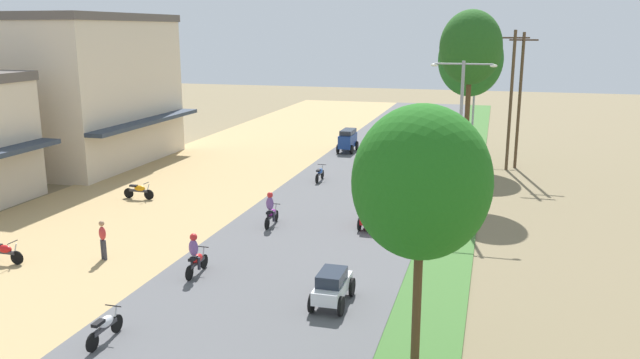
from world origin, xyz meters
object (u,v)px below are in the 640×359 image
streetlamp_mid (474,87)px  utility_pole_far (511,99)px  parked_motorbike_third (139,190)px  median_tree_third (471,60)px  streetlamp_near (460,126)px  car_hatchback_red (373,213)px  median_tree_second (471,48)px  motorbike_ahead_second (105,326)px  parked_motorbike_second (4,251)px  utility_pole_near (520,99)px  motorbike_ahead_fourth (271,210)px  car_van_blue (348,139)px  motorbike_ahead_third (196,255)px  car_sedan_white (332,286)px  pedestrian_on_shoulder (103,238)px  motorbike_ahead_fifth (320,173)px  median_tree_nearest (421,183)px

streetlamp_mid → utility_pole_far: (2.55, -6.83, -0.09)m
parked_motorbike_third → median_tree_third: bearing=41.8°
streetlamp_near → car_hatchback_red: 6.36m
utility_pole_far → median_tree_second: bearing=-110.6°
car_hatchback_red → motorbike_ahead_second: size_ratio=1.11×
parked_motorbike_second → streetlamp_mid: size_ratio=0.22×
parked_motorbike_third → utility_pole_near: size_ratio=0.20×
utility_pole_far → motorbike_ahead_fourth: utility_pole_far is taller
streetlamp_near → car_van_blue: (-8.94, 14.17, -3.40)m
parked_motorbike_third → motorbike_ahead_third: motorbike_ahead_third is taller
streetlamp_near → car_sedan_white: size_ratio=3.34×
pedestrian_on_shoulder → car_van_blue: 25.35m
car_van_blue → motorbike_ahead_fifth: (0.50, -9.69, -0.45)m
parked_motorbike_third → median_tree_nearest: bearing=-39.2°
car_van_blue → motorbike_ahead_second: 31.03m
parked_motorbike_third → car_sedan_white: (13.53, -10.40, 0.19)m
pedestrian_on_shoulder → streetlamp_near: 17.43m
parked_motorbike_third → car_hatchback_red: size_ratio=0.90×
pedestrian_on_shoulder → car_hatchback_red: size_ratio=0.81×
median_tree_nearest → motorbike_ahead_fourth: bearing=126.6°
parked_motorbike_third → utility_pole_near: bearing=35.2°
streetlamp_mid → car_van_blue: size_ratio=3.44×
car_sedan_white → median_tree_second: bearing=78.8°
median_tree_second → motorbike_ahead_third: median_tree_second is taller
utility_pole_far → car_van_blue: utility_pole_far is taller
streetlamp_near → utility_pole_near: size_ratio=0.85×
motorbike_ahead_fifth → pedestrian_on_shoulder: bearing=-107.3°
parked_motorbike_second → car_sedan_white: car_sedan_white is taller
car_sedan_white → streetlamp_mid: bearing=83.8°
car_van_blue → parked_motorbike_second: bearing=-106.5°
median_tree_third → parked_motorbike_third: bearing=-138.2°
pedestrian_on_shoulder → median_tree_second: 21.61m
streetlamp_mid → car_sedan_white: 30.98m
median_tree_nearest → car_hatchback_red: median_tree_nearest is taller
pedestrian_on_shoulder → car_sedan_white: bearing=-9.8°
parked_motorbike_second → streetlamp_near: (16.76, 12.24, 3.87)m
parked_motorbike_second → streetlamp_mid: (16.76, 30.23, 4.25)m
utility_pole_far → motorbike_ahead_second: bearing=-112.6°
motorbike_ahead_second → car_van_blue: bearing=89.7°
pedestrian_on_shoulder → motorbike_ahead_third: (4.34, -0.56, -0.11)m
parked_motorbike_third → streetlamp_near: size_ratio=0.24×
pedestrian_on_shoulder → utility_pole_near: (16.33, 22.77, 3.68)m
parked_motorbike_second → median_tree_nearest: 17.63m
streetlamp_mid → car_hatchback_red: 22.39m
median_tree_second → motorbike_ahead_fifth: bearing=-178.8°
median_tree_nearest → car_sedan_white: bearing=134.5°
streetlamp_mid → motorbike_ahead_fifth: bearing=-122.0°
car_hatchback_red → car_sedan_white: bearing=-88.0°
car_sedan_white → pedestrian_on_shoulder: bearing=170.2°
median_tree_second → median_tree_third: bearing=92.1°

